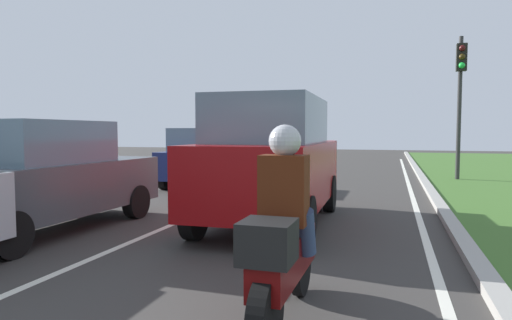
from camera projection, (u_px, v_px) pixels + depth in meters
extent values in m
plane|color=#383533|center=(281.00, 189.00, 12.90)|extent=(60.00, 60.00, 0.00)
cube|color=silver|center=(258.00, 188.00, 13.10)|extent=(0.12, 32.00, 0.01)
cube|color=silver|center=(412.00, 195.00, 11.85)|extent=(0.12, 32.00, 0.01)
cube|color=#9E9B93|center=(432.00, 193.00, 11.70)|extent=(0.24, 48.00, 0.12)
cube|color=maroon|center=(272.00, 173.00, 8.09)|extent=(2.00, 4.54, 1.10)
cube|color=slate|center=(270.00, 120.00, 7.88)|extent=(1.76, 2.74, 0.80)
cylinder|color=black|center=(250.00, 190.00, 9.83)|extent=(0.24, 0.76, 0.76)
cylinder|color=black|center=(330.00, 193.00, 9.36)|extent=(0.24, 0.76, 0.76)
cylinder|color=black|center=(194.00, 215.00, 6.89)|extent=(0.24, 0.76, 0.76)
cylinder|color=black|center=(306.00, 222.00, 6.42)|extent=(0.24, 0.76, 0.76)
cube|color=#474C51|center=(45.00, 188.00, 7.47)|extent=(1.87, 4.34, 0.84)
cube|color=slate|center=(39.00, 142.00, 7.32)|extent=(1.61, 2.14, 0.70)
cylinder|color=black|center=(69.00, 198.00, 9.13)|extent=(0.24, 0.65, 0.64)
cylinder|color=black|center=(136.00, 202.00, 8.62)|extent=(0.24, 0.65, 0.64)
cylinder|color=black|center=(9.00, 235.00, 5.85)|extent=(0.24, 0.65, 0.64)
cube|color=navy|center=(206.00, 163.00, 13.86)|extent=(1.65, 3.71, 0.80)
cube|color=slate|center=(203.00, 139.00, 13.57)|extent=(1.49, 1.91, 0.68)
cylinder|color=black|center=(200.00, 172.00, 15.31)|extent=(0.22, 0.60, 0.60)
cylinder|color=black|center=(242.00, 173.00, 14.87)|extent=(0.22, 0.60, 0.60)
cylinder|color=black|center=(165.00, 179.00, 12.90)|extent=(0.22, 0.60, 0.60)
cylinder|color=black|center=(213.00, 181.00, 12.47)|extent=(0.22, 0.60, 0.60)
cube|color=#590A0A|center=(285.00, 257.00, 3.89)|extent=(0.29, 1.40, 0.36)
ellipsoid|color=#590A0A|center=(294.00, 225.00, 4.20)|extent=(0.28, 0.50, 0.24)
cube|color=black|center=(268.00, 242.00, 3.35)|extent=(0.40, 0.40, 0.32)
cylinder|color=black|center=(301.00, 266.00, 4.57)|extent=(0.11, 0.60, 0.60)
cylinder|color=black|center=(266.00, 316.00, 3.33)|extent=(0.15, 0.60, 0.60)
cube|color=#4C1E0C|center=(284.00, 190.00, 3.80)|extent=(0.40, 0.26, 0.60)
sphere|color=#B2B2B7|center=(285.00, 141.00, 3.80)|extent=(0.28, 0.28, 0.28)
cylinder|color=navy|center=(269.00, 230.00, 3.99)|extent=(0.16, 0.30, 0.45)
cylinder|color=navy|center=(306.00, 232.00, 3.89)|extent=(0.16, 0.30, 0.45)
cylinder|color=#2D2D2D|center=(459.00, 109.00, 15.01)|extent=(0.14, 0.14, 4.86)
cube|color=black|center=(462.00, 57.00, 14.71)|extent=(0.32, 0.24, 0.90)
sphere|color=#3F0F0F|center=(462.00, 48.00, 14.57)|extent=(0.20, 0.20, 0.20)
sphere|color=#382B0C|center=(462.00, 57.00, 14.59)|extent=(0.20, 0.20, 0.20)
sphere|color=green|center=(462.00, 65.00, 14.61)|extent=(0.20, 0.20, 0.20)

